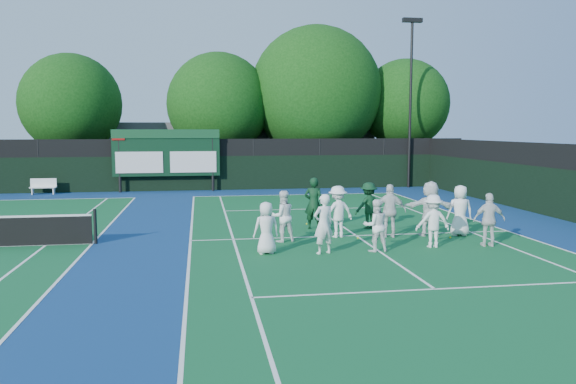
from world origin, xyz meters
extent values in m
plane|color=#1B390F|center=(0.00, 0.00, 0.00)|extent=(120.00, 120.00, 0.00)
cube|color=navy|center=(-6.00, 1.00, 0.00)|extent=(34.00, 32.00, 0.01)
cube|color=#125B2D|center=(0.00, 1.00, 0.01)|extent=(10.97, 23.77, 0.00)
cube|color=white|center=(0.00, 12.88, 0.01)|extent=(10.97, 0.08, 0.00)
cube|color=white|center=(-5.49, 1.00, 0.01)|extent=(0.08, 23.77, 0.00)
cube|color=white|center=(5.49, 1.00, 0.01)|extent=(0.08, 23.77, 0.00)
cube|color=white|center=(-4.12, 1.00, 0.01)|extent=(0.08, 23.77, 0.00)
cube|color=white|center=(4.12, 1.00, 0.01)|extent=(0.08, 23.77, 0.00)
cube|color=white|center=(0.00, -5.40, 0.01)|extent=(8.23, 0.08, 0.00)
cube|color=white|center=(0.00, 7.40, 0.01)|extent=(8.23, 0.08, 0.00)
cube|color=white|center=(0.00, 1.00, 0.01)|extent=(0.08, 12.80, 0.00)
cube|color=white|center=(-14.00, 12.88, 0.01)|extent=(10.97, 0.08, 0.00)
cube|color=white|center=(-8.52, 1.00, 0.01)|extent=(0.08, 23.77, 0.00)
cube|color=white|center=(-9.88, 1.00, 0.01)|extent=(0.08, 23.77, 0.00)
cube|color=black|center=(-6.00, 16.00, 1.00)|extent=(34.00, 0.08, 2.00)
cube|color=black|center=(-6.00, 16.00, 2.50)|extent=(34.00, 0.05, 1.00)
cylinder|color=black|center=(-9.60, 15.60, 1.75)|extent=(0.16, 0.16, 3.50)
cylinder|color=black|center=(-4.40, 15.60, 1.75)|extent=(0.16, 0.16, 3.50)
cube|color=black|center=(-7.00, 15.60, 2.20)|extent=(6.00, 0.15, 2.60)
cube|color=#134323|center=(-7.00, 15.50, 3.30)|extent=(6.00, 0.05, 0.50)
cube|color=silver|center=(-8.50, 15.50, 1.70)|extent=(2.60, 0.04, 1.20)
cube|color=silver|center=(-5.50, 15.50, 1.70)|extent=(2.60, 0.04, 1.20)
cube|color=#A00E0D|center=(-9.60, 15.50, 3.20)|extent=(0.70, 0.04, 0.50)
cube|color=#5A5B60|center=(-2.00, 24.00, 2.00)|extent=(18.00, 6.00, 4.00)
cylinder|color=black|center=(7.50, 15.70, 5.00)|extent=(0.16, 0.16, 10.00)
cube|color=black|center=(7.50, 15.70, 10.00)|extent=(1.20, 0.30, 0.25)
cylinder|color=black|center=(-8.40, 1.00, 0.55)|extent=(0.10, 0.10, 1.10)
cube|color=white|center=(-13.65, 15.30, 0.39)|extent=(1.38, 0.40, 0.06)
cube|color=white|center=(-13.65, 15.44, 0.64)|extent=(1.38, 0.08, 0.46)
cube|color=white|center=(-14.20, 15.30, 0.18)|extent=(0.06, 0.32, 0.37)
cube|color=white|center=(-13.10, 15.30, 0.18)|extent=(0.06, 0.32, 0.37)
cylinder|color=black|center=(-12.89, 19.50, 1.41)|extent=(0.44, 0.44, 2.81)
sphere|color=#0D3B0D|center=(-12.89, 19.50, 5.11)|extent=(6.12, 6.12, 6.12)
sphere|color=#0D3B0D|center=(-12.29, 19.80, 4.49)|extent=(4.29, 4.29, 4.29)
cylinder|color=black|center=(-3.88, 19.50, 1.34)|extent=(0.44, 0.44, 2.69)
sphere|color=#0D3B0D|center=(-3.88, 19.50, 5.15)|extent=(6.55, 6.55, 6.55)
sphere|color=#0D3B0D|center=(-3.28, 19.80, 4.49)|extent=(4.59, 4.59, 4.59)
cylinder|color=black|center=(2.46, 19.50, 1.38)|extent=(0.44, 0.44, 2.77)
sphere|color=#0D3B0D|center=(2.46, 19.50, 5.98)|extent=(8.56, 8.56, 8.56)
sphere|color=#0D3B0D|center=(3.06, 19.80, 5.12)|extent=(5.99, 5.99, 5.99)
cylinder|color=black|center=(8.57, 19.50, 1.51)|extent=(0.44, 0.44, 3.03)
sphere|color=#0D3B0D|center=(8.57, 19.50, 5.26)|extent=(5.96, 5.96, 5.96)
sphere|color=#0D3B0D|center=(9.17, 19.80, 4.67)|extent=(4.17, 4.17, 4.17)
sphere|color=#BFCC18|center=(-0.08, 0.49, 0.03)|extent=(0.07, 0.07, 0.07)
sphere|color=#BFCC18|center=(2.93, 0.08, 0.03)|extent=(0.07, 0.07, 0.07)
sphere|color=#BFCC18|center=(-1.22, 3.44, 0.03)|extent=(0.07, 0.07, 0.07)
sphere|color=#BFCC18|center=(3.42, -1.28, 0.03)|extent=(0.07, 0.07, 0.07)
imported|color=white|center=(-3.30, -1.24, 0.76)|extent=(0.81, 0.60, 1.52)
imported|color=white|center=(-1.68, -1.48, 0.87)|extent=(0.73, 0.60, 1.73)
imported|color=white|center=(-0.10, -1.41, 0.77)|extent=(0.76, 0.60, 1.54)
imported|color=white|center=(1.78, -1.13, 0.81)|extent=(1.07, 0.64, 1.61)
imported|color=silver|center=(3.52, -1.28, 0.83)|extent=(1.02, 0.55, 1.65)
imported|color=white|center=(-2.58, 0.43, 0.82)|extent=(0.91, 0.77, 1.64)
imported|color=white|center=(-0.67, 0.87, 0.86)|extent=(1.24, 0.91, 1.72)
imported|color=silver|center=(1.03, 0.58, 0.89)|extent=(1.12, 0.69, 1.78)
imported|color=white|center=(2.43, 0.61, 0.93)|extent=(1.80, 0.88, 1.86)
imported|color=white|center=(3.44, 0.50, 0.86)|extent=(0.92, 0.69, 1.71)
imported|color=#0D331A|center=(-1.15, 2.51, 0.93)|extent=(0.79, 0.64, 1.86)
imported|color=#0E361C|center=(0.82, 2.28, 0.84)|extent=(1.22, 0.92, 1.68)
camera|label=1|loc=(-5.16, -16.96, 3.58)|focal=35.00mm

